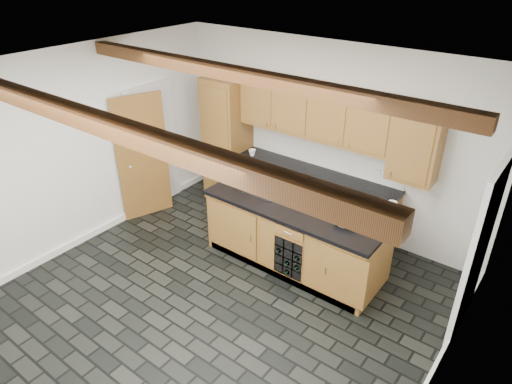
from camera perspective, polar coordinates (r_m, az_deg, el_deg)
ground at (r=5.82m, az=-4.95°, el=-13.70°), size 5.00×5.00×0.00m
room_shell at (r=5.33m, az=-2.53°, el=2.01°), size 5.01×5.00×5.00m
back_cabinetry at (r=6.97m, az=4.69°, el=3.63°), size 3.65×0.62×2.20m
island at (r=6.20m, az=4.96°, el=-5.29°), size 2.48×0.96×0.93m
faucet at (r=6.24m, az=1.11°, el=0.43°), size 0.45×0.40×0.34m
kitchen_scale at (r=5.88m, az=5.42°, el=-1.73°), size 0.17×0.11×0.05m
fruit_bowl at (r=5.59m, az=11.11°, el=-3.79°), size 0.33×0.33×0.07m
fruit_cluster at (r=5.58m, az=11.15°, el=-3.47°), size 0.16×0.17×0.07m
paper_towel at (r=5.77m, az=16.54°, el=-2.32°), size 0.12×0.12×0.26m
mug at (r=7.30m, az=-0.47°, el=4.95°), size 0.11×0.11×0.10m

